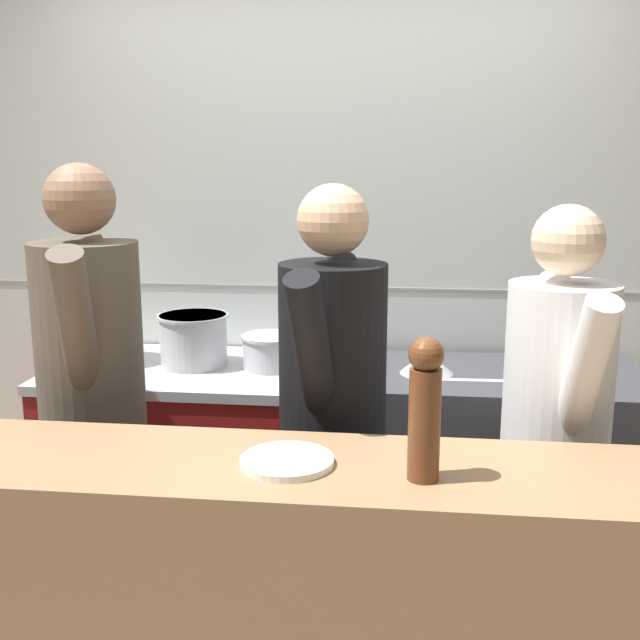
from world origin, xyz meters
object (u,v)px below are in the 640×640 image
at_px(plated_dish_appetiser, 287,461).
at_px(oven_range, 190,463).
at_px(chef_head_cook, 93,395).
at_px(chef_sous, 332,418).
at_px(pepper_mill, 425,406).
at_px(braising_pot, 271,350).
at_px(mixing_bowl_steel, 427,362).
at_px(sauce_pot, 194,339).
at_px(chefs_knife, 453,379).
at_px(chef_line, 555,437).
at_px(stock_pot, 106,335).

bearing_deg(plated_dish_appetiser, oven_range, 117.08).
height_order(oven_range, chef_head_cook, chef_head_cook).
bearing_deg(chef_sous, pepper_mill, -54.26).
xyz_separation_m(braising_pot, mixing_bowl_steel, (0.64, -0.04, -0.02)).
distance_m(sauce_pot, plated_dish_appetiser, 1.37).
height_order(mixing_bowl_steel, chef_head_cook, chef_head_cook).
bearing_deg(sauce_pot, chefs_knife, -7.99).
bearing_deg(chef_sous, sauce_pot, 142.18).
relative_size(oven_range, chef_head_cook, 0.66).
bearing_deg(chefs_knife, plated_dish_appetiser, -113.35).
bearing_deg(chef_line, plated_dish_appetiser, -153.09).
height_order(chefs_knife, chef_head_cook, chef_head_cook).
xyz_separation_m(oven_range, pepper_mill, (0.96, -1.26, 0.72)).
relative_size(stock_pot, braising_pot, 1.28).
bearing_deg(chef_head_cook, pepper_mill, -44.84).
bearing_deg(chef_head_cook, chef_sous, -18.62).
height_order(chefs_knife, pepper_mill, pepper_mill).
xyz_separation_m(oven_range, chef_head_cook, (-0.12, -0.66, 0.51)).
height_order(sauce_pot, chefs_knife, sauce_pot).
relative_size(mixing_bowl_steel, pepper_mill, 0.61).
height_order(braising_pot, mixing_bowl_steel, braising_pot).
xyz_separation_m(stock_pot, braising_pot, (0.72, -0.03, -0.04)).
bearing_deg(braising_pot, pepper_mill, -64.82).
bearing_deg(oven_range, sauce_pot, 31.10).
bearing_deg(chefs_knife, pepper_mill, -96.84).
bearing_deg(mixing_bowl_steel, chef_sous, -114.74).
bearing_deg(mixing_bowl_steel, chef_line, -61.02).
bearing_deg(chef_sous, plated_dish_appetiser, -86.90).
relative_size(stock_pot, pepper_mill, 0.90).
height_order(mixing_bowl_steel, chefs_knife, mixing_bowl_steel).
relative_size(stock_pot, sauce_pot, 1.06).
height_order(sauce_pot, pepper_mill, pepper_mill).
xyz_separation_m(plated_dish_appetiser, pepper_mill, (0.33, -0.05, 0.17)).
relative_size(stock_pot, chef_head_cook, 0.18).
relative_size(sauce_pot, chef_sous, 0.18).
xyz_separation_m(braising_pot, chefs_knife, (0.74, -0.14, -0.06)).
bearing_deg(stock_pot, pepper_mill, -44.65).
distance_m(mixing_bowl_steel, chef_head_cook, 1.28).
relative_size(sauce_pot, chef_head_cook, 0.17).
bearing_deg(braising_pot, chef_head_cook, -125.50).
height_order(pepper_mill, chef_line, chef_line).
bearing_deg(mixing_bowl_steel, oven_range, 178.15).
bearing_deg(mixing_bowl_steel, plated_dish_appetiser, -107.38).
relative_size(chef_head_cook, chef_line, 1.07).
xyz_separation_m(chefs_knife, chef_line, (0.28, -0.57, -0.00)).
bearing_deg(pepper_mill, oven_range, 127.06).
bearing_deg(sauce_pot, plated_dish_appetiser, -64.32).
xyz_separation_m(plated_dish_appetiser, chef_sous, (0.06, 0.51, -0.06)).
bearing_deg(sauce_pot, pepper_mill, -54.14).
bearing_deg(oven_range, braising_pot, 1.58).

